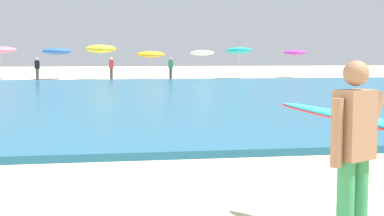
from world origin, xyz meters
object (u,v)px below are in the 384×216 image
surfer_with_board (372,139)px  beach_umbrella_4 (151,54)px  beach_umbrella_2 (57,51)px  beach_umbrella_5 (202,53)px  beach_umbrella_6 (239,51)px  beach_umbrella_1 (1,50)px  beach_umbrella_3 (101,49)px  beachgoer_near_row_mid (111,68)px  beach_umbrella_7 (295,53)px  beachgoer_near_row_left (37,69)px  beachgoer_near_row_right (171,68)px

surfer_with_board → beach_umbrella_4: (1.13, 35.11, 0.77)m
beach_umbrella_2 → beach_umbrella_5: (10.35, -1.76, -0.10)m
beach_umbrella_6 → beach_umbrella_4: bearing=-173.7°
beach_umbrella_1 → beach_umbrella_3: (7.09, -1.85, 0.06)m
beach_umbrella_1 → beachgoer_near_row_mid: size_ratio=1.53×
beach_umbrella_1 → beach_umbrella_2: (3.96, -0.40, -0.12)m
beach_umbrella_3 → surfer_with_board: bearing=-86.1°
beach_umbrella_2 → beachgoer_near_row_mid: 4.58m
beachgoer_near_row_mid → beach_umbrella_4: bearing=16.6°
beach_umbrella_7 → beachgoer_near_row_left: (-19.17, -3.28, -1.09)m
beach_umbrella_4 → beachgoer_near_row_mid: beach_umbrella_4 is taller
beachgoer_near_row_left → beach_umbrella_5: bearing=6.3°
beach_umbrella_4 → beach_umbrella_7: bearing=8.1°
beach_umbrella_3 → beachgoer_near_row_left: 4.69m
beach_umbrella_2 → beach_umbrella_7: beach_umbrella_2 is taller
beach_umbrella_6 → beachgoer_near_row_mid: bearing=-170.6°
beach_umbrella_2 → beachgoer_near_row_left: (-1.08, -3.02, -1.16)m
beach_umbrella_2 → beachgoer_near_row_mid: bearing=-30.0°
beachgoer_near_row_mid → beachgoer_near_row_right: same height
beachgoer_near_row_right → beachgoer_near_row_mid: bearing=167.9°
beach_umbrella_1 → beach_umbrella_3: beach_umbrella_3 is taller
beach_umbrella_3 → beachgoer_near_row_right: bearing=-19.0°
beach_umbrella_2 → beachgoer_near_row_mid: beach_umbrella_2 is taller
beachgoer_near_row_mid → beach_umbrella_7: bearing=9.9°
beach_umbrella_6 → beachgoer_near_row_left: bearing=-170.6°
beach_umbrella_4 → beach_umbrella_5: (3.69, -0.39, 0.10)m
surfer_with_board → beach_umbrella_7: 38.84m
beach_umbrella_5 → beach_umbrella_7: bearing=14.6°
surfer_with_board → beachgoer_near_row_mid: bearing=92.8°
surfer_with_board → beach_umbrella_1: 38.10m
surfer_with_board → beach_umbrella_4: beach_umbrella_4 is taller
beach_umbrella_4 → beachgoer_near_row_left: size_ratio=1.32×
beachgoer_near_row_mid → beachgoer_near_row_right: (4.05, -0.87, 0.00)m
surfer_with_board → beachgoer_near_row_left: 34.11m
surfer_with_board → beach_umbrella_3: beach_umbrella_3 is taller
beach_umbrella_4 → beachgoer_near_row_left: beach_umbrella_4 is taller
beach_umbrella_7 → beach_umbrella_5: bearing=-165.4°
beach_umbrella_7 → beachgoer_near_row_mid: 14.51m
surfer_with_board → beachgoer_near_row_right: surfer_with_board is taller
beach_umbrella_2 → beachgoer_near_row_right: bearing=-21.4°
beach_umbrella_1 → beach_umbrella_6: 17.36m
beach_umbrella_1 → beachgoer_near_row_left: (2.89, -3.42, -1.27)m
beachgoer_near_row_mid → beach_umbrella_2: bearing=150.0°
beachgoer_near_row_left → beach_umbrella_1: bearing=130.1°
beachgoer_near_row_mid → beach_umbrella_6: bearing=9.4°
beach_umbrella_7 → beachgoer_near_row_left: 19.48m
beach_umbrella_5 → beach_umbrella_7: size_ratio=0.98×
beachgoer_near_row_left → beachgoer_near_row_right: bearing=-0.4°
beach_umbrella_4 → beachgoer_near_row_right: (1.23, -1.71, -0.95)m
beach_umbrella_5 → beachgoer_near_row_mid: bearing=-176.0°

